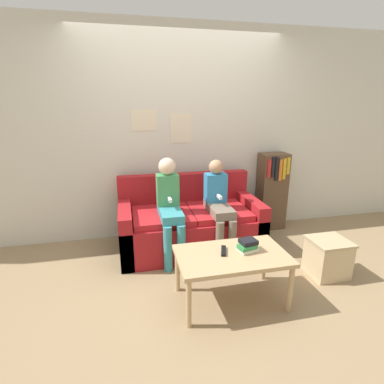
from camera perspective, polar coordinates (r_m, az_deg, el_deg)
name	(u,v)px	position (r m, az deg, el deg)	size (l,w,h in m)	color
ground_plane	(200,269)	(3.27, 1.61, -14.45)	(10.00, 10.00, 0.00)	#937A56
wall_back	(181,135)	(3.83, -2.20, 10.89)	(8.00, 0.06, 2.60)	beige
couch	(189,224)	(3.60, -0.48, -6.20)	(1.63, 0.84, 0.84)	maroon
coffee_table	(232,259)	(2.64, 7.59, -12.58)	(0.94, 0.57, 0.46)	tan
person_left	(170,203)	(3.25, -4.29, -2.20)	(0.24, 0.57, 1.12)	teal
person_right	(219,203)	(3.37, 5.12, -2.14)	(0.24, 0.57, 1.07)	#756656
tv_remote	(224,251)	(2.63, 6.04, -11.08)	(0.09, 0.17, 0.02)	black
book_stack	(248,246)	(2.66, 10.56, -10.01)	(0.19, 0.15, 0.11)	silver
bookshelf	(272,191)	(4.22, 14.94, 0.17)	(0.36, 0.27, 1.04)	brown
storage_box	(328,257)	(3.38, 24.41, -11.25)	(0.37, 0.35, 0.38)	#CCB284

